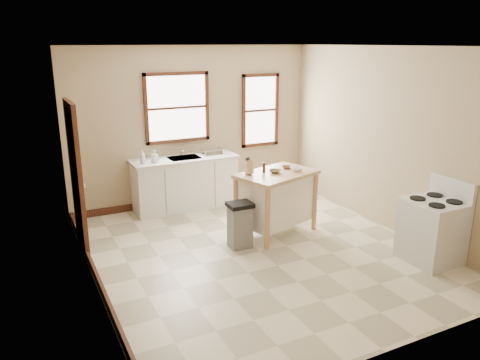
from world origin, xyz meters
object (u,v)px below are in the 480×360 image
(bowl_c, at_px, (297,169))
(soap_bottle_b, at_px, (155,156))
(pepper_grinder, at_px, (264,168))
(trash_bin, at_px, (240,225))
(soap_bottle_a, at_px, (142,157))
(bowl_b, at_px, (287,167))
(dish_rack, at_px, (211,152))
(bowl_a, at_px, (275,171))
(gas_stove, at_px, (433,222))
(kitchen_island, at_px, (276,203))
(knife_block, at_px, (249,168))

(bowl_c, bearing_deg, soap_bottle_b, 135.78)
(pepper_grinder, distance_m, trash_bin, 0.96)
(soap_bottle_a, xyz_separation_m, soap_bottle_b, (0.21, 0.01, -0.01))
(bowl_b, bearing_deg, pepper_grinder, -174.60)
(pepper_grinder, bearing_deg, dish_rack, 96.00)
(bowl_a, height_order, trash_bin, bowl_a)
(pepper_grinder, height_order, gas_stove, gas_stove)
(kitchen_island, xyz_separation_m, bowl_b, (0.26, 0.13, 0.50))
(dish_rack, distance_m, kitchen_island, 1.80)
(soap_bottle_a, distance_m, knife_block, 1.91)
(soap_bottle_b, distance_m, pepper_grinder, 1.96)
(soap_bottle_b, bearing_deg, bowl_b, -66.05)
(soap_bottle_b, height_order, knife_block, knife_block)
(soap_bottle_a, relative_size, knife_block, 1.15)
(bowl_a, bearing_deg, trash_bin, -162.11)
(bowl_a, distance_m, bowl_b, 0.32)
(bowl_a, height_order, bowl_b, bowl_a)
(bowl_b, distance_m, trash_bin, 1.24)
(dish_rack, height_order, bowl_a, same)
(pepper_grinder, bearing_deg, knife_block, 177.65)
(soap_bottle_b, distance_m, kitchen_island, 2.20)
(soap_bottle_a, bearing_deg, kitchen_island, -40.13)
(soap_bottle_a, bearing_deg, bowl_a, -40.75)
(dish_rack, height_order, bowl_b, dish_rack)
(bowl_c, xyz_separation_m, trash_bin, (-1.04, -0.17, -0.66))
(soap_bottle_a, height_order, trash_bin, soap_bottle_a)
(dish_rack, bearing_deg, soap_bottle_a, 175.61)
(gas_stove, bearing_deg, kitchen_island, 127.80)
(kitchen_island, bearing_deg, soap_bottle_a, 118.21)
(knife_block, xyz_separation_m, pepper_grinder, (0.25, -0.01, -0.03))
(bowl_c, bearing_deg, bowl_b, 105.48)
(kitchen_island, height_order, bowl_c, bowl_c)
(soap_bottle_a, distance_m, gas_stove, 4.52)
(bowl_b, bearing_deg, soap_bottle_a, 141.94)
(soap_bottle_b, height_order, kitchen_island, soap_bottle_b)
(soap_bottle_a, xyz_separation_m, pepper_grinder, (1.44, -1.51, 0.01))
(dish_rack, bearing_deg, bowl_b, -78.00)
(bowl_b, bearing_deg, gas_stove, -59.56)
(kitchen_island, distance_m, bowl_b, 0.58)
(pepper_grinder, bearing_deg, soap_bottle_a, 133.75)
(dish_rack, distance_m, knife_block, 1.60)
(dish_rack, xyz_separation_m, bowl_c, (0.65, -1.76, 0.03))
(kitchen_island, bearing_deg, bowl_c, -29.00)
(soap_bottle_b, xyz_separation_m, dish_rack, (1.07, 0.09, -0.05))
(kitchen_island, relative_size, trash_bin, 1.76)
(knife_block, distance_m, trash_bin, 0.86)
(knife_block, relative_size, trash_bin, 0.30)
(knife_block, distance_m, bowl_c, 0.75)
(kitchen_island, height_order, bowl_b, bowl_b)
(kitchen_island, height_order, trash_bin, kitchen_island)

